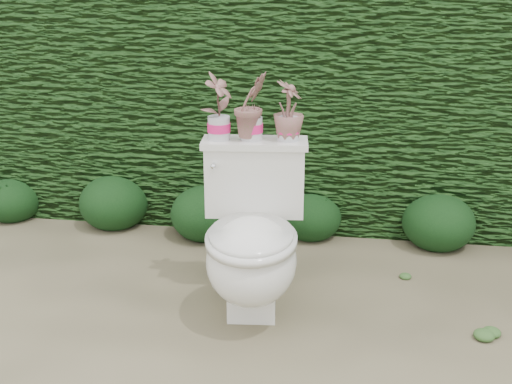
% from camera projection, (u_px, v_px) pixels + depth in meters
% --- Properties ---
extents(ground, '(60.00, 60.00, 0.00)m').
position_uv_depth(ground, '(233.00, 326.00, 2.93)').
color(ground, gray).
rests_on(ground, ground).
extents(hedge, '(8.00, 1.00, 1.60)m').
position_uv_depth(hedge, '(278.00, 89.00, 4.15)').
color(hedge, '#29581D').
rests_on(hedge, ground).
extents(toilet, '(0.52, 0.72, 0.78)m').
position_uv_depth(toilet, '(252.00, 242.00, 2.94)').
color(toilet, silver).
rests_on(toilet, ground).
extents(potted_plant_left, '(0.16, 0.19, 0.30)m').
position_uv_depth(potted_plant_left, '(219.00, 108.00, 2.98)').
color(potted_plant_left, '#3A7123').
rests_on(potted_plant_left, toilet).
extents(potted_plant_center, '(0.21, 0.21, 0.30)m').
position_uv_depth(potted_plant_center, '(251.00, 108.00, 2.97)').
color(potted_plant_center, '#3A7123').
rests_on(potted_plant_center, toilet).
extents(potted_plant_right, '(0.16, 0.16, 0.26)m').
position_uv_depth(potted_plant_right, '(288.00, 113.00, 2.97)').
color(potted_plant_right, '#3A7123').
rests_on(potted_plant_right, toilet).
extents(liriope_clump_1, '(0.36, 0.36, 0.29)m').
position_uv_depth(liriope_clump_1, '(12.00, 196.00, 4.14)').
color(liriope_clump_1, '#163A14').
rests_on(liriope_clump_1, ground).
extents(liriope_clump_2, '(0.43, 0.43, 0.35)m').
position_uv_depth(liriope_clump_2, '(114.00, 198.00, 4.02)').
color(liriope_clump_2, '#163A14').
rests_on(liriope_clump_2, ground).
extents(liriope_clump_3, '(0.42, 0.42, 0.34)m').
position_uv_depth(liriope_clump_3, '(205.00, 209.00, 3.86)').
color(liriope_clump_3, '#163A14').
rests_on(liriope_clump_3, ground).
extents(liriope_clump_4, '(0.37, 0.37, 0.30)m').
position_uv_depth(liriope_clump_4, '(311.00, 212.00, 3.86)').
color(liriope_clump_4, '#163A14').
rests_on(liriope_clump_4, ground).
extents(liriope_clump_5, '(0.42, 0.42, 0.34)m').
position_uv_depth(liriope_clump_5, '(439.00, 218.00, 3.72)').
color(liriope_clump_5, '#163A14').
rests_on(liriope_clump_5, ground).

